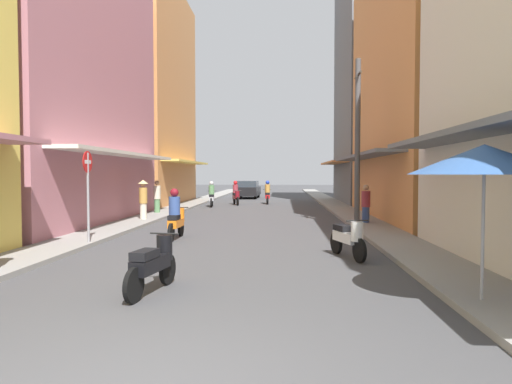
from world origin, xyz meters
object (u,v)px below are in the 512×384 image
motorbike_orange (176,216)px  pedestrian_crossing (143,198)px  pedestrian_far (366,205)px  utility_pole (358,142)px  motorbike_black (153,263)px  motorbike_red (267,193)px  pedestrian_foreground (157,198)px  street_sign_no_entry (88,185)px  motorbike_silver (212,195)px  motorbike_maroon (236,194)px  parked_car (248,189)px  motorbike_white (348,237)px  vendor_umbrella (484,160)px

motorbike_orange → pedestrian_crossing: pedestrian_crossing is taller
pedestrian_far → utility_pole: utility_pole is taller
motorbike_black → motorbike_red: bearing=87.0°
pedestrian_foreground → street_sign_no_entry: bearing=-85.5°
motorbike_silver → street_sign_no_entry: 15.65m
street_sign_no_entry → pedestrian_foreground: bearing=94.5°
motorbike_maroon → motorbike_black: (0.82, -22.18, -0.20)m
motorbike_maroon → street_sign_no_entry: size_ratio=0.67×
parked_car → utility_pole: (5.62, -20.71, 2.47)m
motorbike_black → motorbike_white: bearing=41.7°
motorbike_silver → motorbike_white: bearing=-70.9°
motorbike_orange → vendor_umbrella: vendor_umbrella is taller
motorbike_black → pedestrian_foreground: pedestrian_foreground is taller
motorbike_maroon → street_sign_no_entry: street_sign_no_entry is taller
motorbike_white → parked_car: bearing=99.2°
motorbike_orange → utility_pole: utility_pole is taller
street_sign_no_entry → motorbike_black: bearing=-56.3°
motorbike_silver → motorbike_maroon: (1.31, 1.82, 0.00)m
motorbike_red → motorbike_maroon: bearing=-152.1°
pedestrian_foreground → utility_pole: utility_pole is taller
motorbike_silver → parked_car: size_ratio=0.43×
motorbike_silver → motorbike_maroon: bearing=54.2°
parked_car → pedestrian_foreground: size_ratio=2.46×
vendor_umbrella → pedestrian_crossing: bearing=126.6°
motorbike_white → utility_pole: size_ratio=0.28×
motorbike_silver → parked_car: motorbike_silver is taller
pedestrian_crossing → utility_pole: (8.62, -1.64, 2.22)m
motorbike_red → pedestrian_foreground: bearing=-120.9°
motorbike_red → pedestrian_far: (4.26, -12.78, 0.09)m
motorbike_orange → utility_pole: size_ratio=0.29×
motorbike_red → street_sign_no_entry: 19.01m
pedestrian_crossing → street_sign_no_entry: (0.45, -6.53, 0.72)m
pedestrian_crossing → street_sign_no_entry: size_ratio=0.67×
motorbike_red → motorbike_maroon: size_ratio=1.03×
motorbike_red → parked_car: motorbike_red is taller
motorbike_silver → motorbike_orange: 14.07m
pedestrian_far → street_sign_no_entry: bearing=-146.6°
motorbike_white → motorbike_black: same height
parked_car → pedestrian_foreground: bearing=-101.9°
pedestrian_far → vendor_umbrella: 11.17m
parked_car → pedestrian_far: bearing=-73.0°
pedestrian_crossing → vendor_umbrella: (8.83, -11.90, 1.24)m
motorbike_red → motorbike_silver: 4.42m
motorbike_red → street_sign_no_entry: bearing=-103.4°
pedestrian_far → utility_pole: bearing=-120.3°
motorbike_silver → motorbike_black: 20.47m
motorbike_red → pedestrian_crossing: (-4.84, -11.95, 0.29)m
pedestrian_far → parked_car: bearing=107.0°
motorbike_red → street_sign_no_entry: (-4.39, -18.47, 1.01)m
motorbike_black → pedestrian_crossing: pedestrian_crossing is taller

